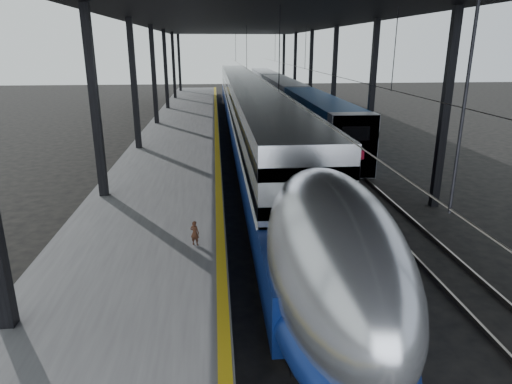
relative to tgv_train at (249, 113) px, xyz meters
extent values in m
plane|color=black|center=(-2.00, -22.56, -2.14)|extent=(160.00, 160.00, 0.00)
cube|color=#4C4C4F|center=(-5.50, -2.56, -1.64)|extent=(6.00, 80.00, 1.00)
cube|color=gold|center=(-2.70, -2.56, -1.14)|extent=(0.30, 80.00, 0.01)
cube|color=slate|center=(-0.72, -2.56, -2.06)|extent=(0.08, 80.00, 0.16)
cube|color=slate|center=(0.72, -2.56, -2.06)|extent=(0.08, 80.00, 0.16)
cube|color=slate|center=(4.28, -2.56, -2.06)|extent=(0.08, 80.00, 0.16)
cube|color=slate|center=(5.72, -2.56, -2.06)|extent=(0.08, 80.00, 0.16)
cube|color=black|center=(-7.80, -17.56, 2.36)|extent=(0.35, 0.35, 9.00)
cube|color=black|center=(7.60, -17.56, 2.36)|extent=(0.35, 0.35, 9.00)
cube|color=black|center=(-7.80, -7.56, 2.36)|extent=(0.35, 0.35, 9.00)
cube|color=black|center=(7.60, -7.56, 2.36)|extent=(0.35, 0.35, 9.00)
cube|color=black|center=(-7.80, 2.44, 2.36)|extent=(0.35, 0.35, 9.00)
cube|color=black|center=(7.60, 2.44, 2.36)|extent=(0.35, 0.35, 9.00)
cube|color=black|center=(-7.80, 12.44, 2.36)|extent=(0.35, 0.35, 9.00)
cube|color=black|center=(7.60, 12.44, 2.36)|extent=(0.35, 0.35, 9.00)
cube|color=black|center=(-7.80, 22.44, 2.36)|extent=(0.35, 0.35, 9.00)
cube|color=black|center=(7.60, 22.44, 2.36)|extent=(0.35, 0.35, 9.00)
cube|color=black|center=(-7.80, 32.44, 2.36)|extent=(0.35, 0.35, 9.00)
cube|color=black|center=(7.60, 32.44, 2.36)|extent=(0.35, 0.35, 9.00)
cube|color=black|center=(-0.10, -2.56, 7.11)|extent=(18.00, 75.00, 0.45)
cylinder|color=slate|center=(0.00, -2.56, 3.36)|extent=(0.03, 74.00, 0.03)
cylinder|color=slate|center=(5.00, -2.56, 3.36)|extent=(0.03, 74.00, 0.03)
cube|color=silver|center=(0.00, 4.01, 0.31)|extent=(3.09, 57.00, 4.26)
cube|color=navy|center=(0.00, 2.51, -1.02)|extent=(3.17, 62.00, 1.65)
cube|color=silver|center=(0.00, 4.01, -0.17)|extent=(3.20, 57.00, 0.11)
cube|color=black|center=(0.00, 4.01, 1.53)|extent=(3.13, 57.00, 0.45)
cube|color=black|center=(0.00, 4.01, 0.31)|extent=(3.13, 57.00, 0.45)
ellipsoid|color=silver|center=(0.00, -27.49, 0.15)|extent=(3.09, 8.40, 4.26)
ellipsoid|color=navy|center=(0.00, -27.49, -1.08)|extent=(3.17, 8.40, 1.81)
ellipsoid|color=black|center=(0.00, -30.09, 1.00)|extent=(1.60, 2.20, 0.96)
cube|color=black|center=(0.00, -27.49, -1.94)|extent=(2.34, 2.60, 0.40)
cube|color=black|center=(0.00, -5.49, -1.94)|extent=(2.34, 2.60, 0.40)
cube|color=navy|center=(5.00, -3.90, -0.24)|extent=(2.66, 18.00, 3.61)
cube|color=#97999F|center=(5.00, -12.30, -0.24)|extent=(2.71, 1.20, 3.66)
cube|color=black|center=(5.00, -12.92, 0.57)|extent=(1.62, 0.06, 0.81)
cube|color=#B30D2A|center=(5.00, -12.92, -0.67)|extent=(1.14, 0.06, 0.52)
cube|color=#97999F|center=(5.00, 15.10, -0.24)|extent=(2.66, 18.00, 3.61)
cube|color=#97999F|center=(5.00, 34.10, -0.24)|extent=(2.66, 18.00, 3.61)
cube|color=black|center=(5.00, -9.90, -1.96)|extent=(2.09, 2.40, 0.36)
cube|color=black|center=(5.00, 12.10, -1.96)|extent=(2.09, 2.40, 0.36)
imported|color=#442416|center=(-3.55, -23.32, -0.72)|extent=(0.37, 0.31, 0.85)
camera|label=1|loc=(-2.76, -37.44, 5.21)|focal=32.00mm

